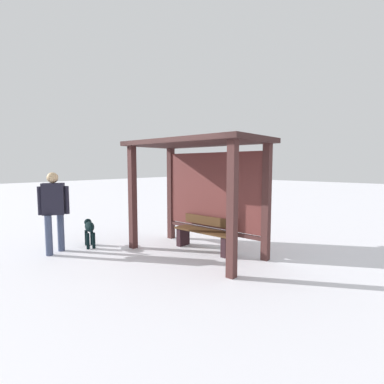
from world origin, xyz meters
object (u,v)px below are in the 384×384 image
(bus_shelter, at_px, (201,171))
(person_walking, at_px, (54,206))
(bench_left_inside, at_px, (205,234))
(dog, at_px, (89,228))

(bus_shelter, height_order, person_walking, bus_shelter)
(bench_left_inside, relative_size, dog, 1.83)
(bench_left_inside, xyz_separation_m, person_walking, (-2.29, -2.29, 0.67))
(bus_shelter, bearing_deg, person_walking, -136.49)
(dog, bearing_deg, bench_left_inside, 35.00)
(bench_left_inside, relative_size, person_walking, 0.84)
(person_walking, bearing_deg, bench_left_inside, 45.09)
(bench_left_inside, bearing_deg, dog, -145.00)
(bus_shelter, distance_m, dog, 2.94)
(bus_shelter, relative_size, bench_left_inside, 2.07)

